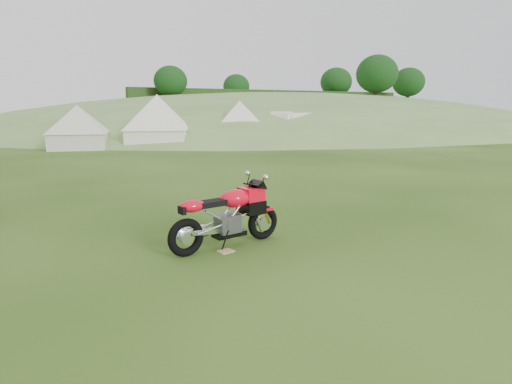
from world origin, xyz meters
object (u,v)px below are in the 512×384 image
sport_motorcycle (226,212)px  caravan (296,126)px  tent_mid (158,122)px  tent_right (240,122)px  plywood_board (226,251)px  tent_left (79,126)px

sport_motorcycle → caravan: (13.46, 18.75, 0.39)m
tent_mid → tent_right: 5.43m
plywood_board → tent_right: tent_right is taller
plywood_board → tent_mid: (4.02, 18.92, 1.41)m
sport_motorcycle → tent_left: bearing=82.0°
tent_mid → plywood_board: bearing=-78.0°
sport_motorcycle → plywood_board: 0.63m
tent_left → caravan: bearing=11.6°
sport_motorcycle → tent_right: size_ratio=0.64×
sport_motorcycle → tent_right: bearing=54.9°
plywood_board → tent_mid: 19.40m
caravan → tent_right: bearing=155.6°
plywood_board → caravan: bearing=54.4°
tent_left → tent_mid: tent_mid is taller
plywood_board → tent_left: bearing=90.6°
tent_left → caravan: 13.81m
tent_mid → tent_right: bearing=27.6°
tent_mid → tent_right: size_ratio=1.07×
sport_motorcycle → tent_mid: 19.13m
sport_motorcycle → caravan: bearing=45.3°
plywood_board → caravan: caravan is taller
tent_left → tent_right: 9.66m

